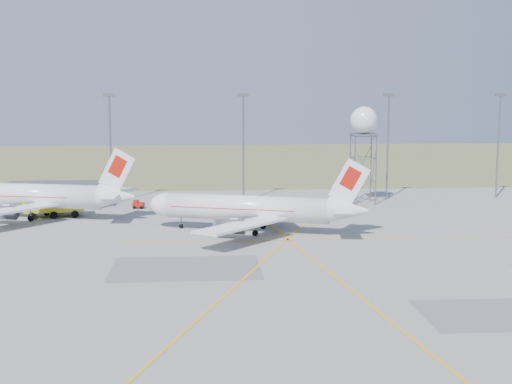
{
  "coord_description": "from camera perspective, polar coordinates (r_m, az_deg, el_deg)",
  "views": [
    {
      "loc": [
        -17.92,
        -69.17,
        21.68
      ],
      "look_at": [
        -9.57,
        40.0,
        5.52
      ],
      "focal_mm": 50.0,
      "sensor_mm": 36.0,
      "label": 1
    }
  ],
  "objects": [
    {
      "name": "radar_tower",
      "position": [
        134.24,
        8.58,
        3.38
      ],
      "size": [
        5.01,
        5.01,
        18.13
      ],
      "color": "slate",
      "rests_on": "ground"
    },
    {
      "name": "airliner_main",
      "position": [
        107.22,
        -0.43,
        -1.35
      ],
      "size": [
        33.23,
        31.4,
        11.54
      ],
      "rotation": [
        0.0,
        0.0,
        2.83
      ],
      "color": "white",
      "rests_on": "ground"
    },
    {
      "name": "building_grey",
      "position": [
        137.32,
        -15.7,
        -0.17
      ],
      "size": [
        19.0,
        10.0,
        3.9
      ],
      "color": "gray",
      "rests_on": "ground"
    },
    {
      "name": "mast_a",
      "position": [
        136.59,
        -11.58,
        4.19
      ],
      "size": [
        2.2,
        0.5,
        20.5
      ],
      "color": "slate",
      "rests_on": "ground"
    },
    {
      "name": "baggage_tug",
      "position": [
        130.16,
        -9.4,
        -1.05
      ],
      "size": [
        2.15,
        1.84,
        1.53
      ],
      "rotation": [
        0.0,
        0.0,
        -0.16
      ],
      "color": "#AE180C",
      "rests_on": "ground"
    },
    {
      "name": "fire_truck",
      "position": [
        124.6,
        -15.77,
        -1.08
      ],
      "size": [
        10.12,
        5.27,
        3.88
      ],
      "rotation": [
        0.0,
        0.0,
        0.18
      ],
      "color": "yellow",
      "rests_on": "ground"
    },
    {
      "name": "ground",
      "position": [
        74.67,
        9.82,
        -8.61
      ],
      "size": [
        400.0,
        400.0,
        0.0
      ],
      "primitive_type": "plane",
      "color": "#A3A29E",
      "rests_on": "ground"
    },
    {
      "name": "mast_c",
      "position": [
        140.2,
        10.51,
        4.32
      ],
      "size": [
        2.2,
        0.5,
        20.5
      ],
      "color": "slate",
      "rests_on": "ground"
    },
    {
      "name": "grass_strip",
      "position": [
        211.06,
        0.52,
        2.5
      ],
      "size": [
        400.0,
        120.0,
        0.03
      ],
      "primitive_type": "cube",
      "color": "olive",
      "rests_on": "ground"
    },
    {
      "name": "mast_d",
      "position": [
        147.38,
        18.83,
        4.21
      ],
      "size": [
        2.2,
        0.5,
        20.5
      ],
      "color": "slate",
      "rests_on": "ground"
    },
    {
      "name": "mast_b",
      "position": [
        135.75,
        -1.02,
        4.33
      ],
      "size": [
        2.2,
        0.5,
        20.5
      ],
      "color": "slate",
      "rests_on": "ground"
    },
    {
      "name": "airliner_far",
      "position": [
        124.4,
        -17.6,
        -0.32
      ],
      "size": [
        34.94,
        33.24,
        12.02
      ],
      "rotation": [
        0.0,
        0.0,
        2.88
      ],
      "color": "white",
      "rests_on": "ground"
    }
  ]
}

